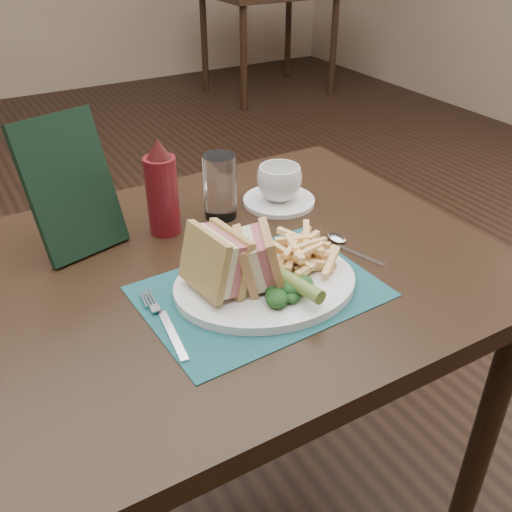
{
  "coord_description": "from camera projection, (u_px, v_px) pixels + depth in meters",
  "views": [
    {
      "loc": [
        -0.4,
        -1.26,
        1.29
      ],
      "look_at": [
        -0.0,
        -0.58,
        0.8
      ],
      "focal_mm": 40.0,
      "sensor_mm": 36.0,
      "label": 1
    }
  ],
  "objects": [
    {
      "name": "drinking_glass",
      "position": [
        220.0,
        187.0,
        1.11
      ],
      "size": [
        0.08,
        0.08,
        0.13
      ],
      "primitive_type": "cylinder",
      "rotation": [
        0.0,
        0.0,
        -0.22
      ],
      "color": "silver",
      "rests_on": "table_main"
    },
    {
      "name": "plate",
      "position": [
        265.0,
        284.0,
        0.93
      ],
      "size": [
        0.34,
        0.3,
        0.01
      ],
      "primitive_type": null,
      "rotation": [
        0.0,
        0.0,
        -0.21
      ],
      "color": "white",
      "rests_on": "placemat"
    },
    {
      "name": "fries_pile",
      "position": [
        301.0,
        247.0,
        0.95
      ],
      "size": [
        0.18,
        0.2,
        0.06
      ],
      "primitive_type": null,
      "color": "#FACB7D",
      "rests_on": "plate"
    },
    {
      "name": "table_bg_right",
      "position": [
        268.0,
        42.0,
        4.37
      ],
      "size": [
        0.9,
        0.75,
        0.75
      ],
      "primitive_type": null,
      "color": "black",
      "rests_on": "ground"
    },
    {
      "name": "sandwich_half_a",
      "position": [
        205.0,
        265.0,
        0.86
      ],
      "size": [
        0.09,
        0.12,
        0.11
      ],
      "primitive_type": null,
      "rotation": [
        0.0,
        0.24,
        0.13
      ],
      "color": "tan",
      "rests_on": "plate"
    },
    {
      "name": "coffee_cup",
      "position": [
        279.0,
        183.0,
        1.17
      ],
      "size": [
        0.13,
        0.13,
        0.07
      ],
      "primitive_type": "imported",
      "rotation": [
        0.0,
        0.0,
        0.98
      ],
      "color": "white",
      "rests_on": "saucer"
    },
    {
      "name": "sandwich_half_b",
      "position": [
        245.0,
        258.0,
        0.89
      ],
      "size": [
        0.11,
        0.12,
        0.1
      ],
      "primitive_type": null,
      "rotation": [
        0.0,
        -0.24,
        -0.41
      ],
      "color": "tan",
      "rests_on": "plate"
    },
    {
      "name": "ketchup_bottle",
      "position": [
        162.0,
        187.0,
        1.05
      ],
      "size": [
        0.08,
        0.08,
        0.19
      ],
      "primitive_type": null,
      "rotation": [
        0.0,
        0.0,
        -0.42
      ],
      "color": "#590F14",
      "rests_on": "table_main"
    },
    {
      "name": "placemat",
      "position": [
        260.0,
        292.0,
        0.92
      ],
      "size": [
        0.38,
        0.28,
        0.0
      ],
      "primitive_type": "cube",
      "rotation": [
        0.0,
        0.0,
        0.05
      ],
      "color": "#194B50",
      "rests_on": "table_main"
    },
    {
      "name": "fork",
      "position": [
        165.0,
        322.0,
        0.85
      ],
      "size": [
        0.05,
        0.17,
        0.01
      ],
      "primitive_type": null,
      "rotation": [
        0.0,
        0.0,
        -0.12
      ],
      "color": "silver",
      "rests_on": "placemat"
    },
    {
      "name": "saucer",
      "position": [
        279.0,
        201.0,
        1.2
      ],
      "size": [
        0.2,
        0.2,
        0.01
      ],
      "primitive_type": "cylinder",
      "rotation": [
        0.0,
        0.0,
        0.38
      ],
      "color": "white",
      "rests_on": "table_main"
    },
    {
      "name": "check_presenter",
      "position": [
        70.0,
        186.0,
        0.98
      ],
      "size": [
        0.17,
        0.13,
        0.24
      ],
      "primitive_type": "cube",
      "rotation": [
        -0.31,
        0.0,
        0.26
      ],
      "color": "black",
      "rests_on": "table_main"
    },
    {
      "name": "spoon",
      "position": [
        352.0,
        248.0,
        1.03
      ],
      "size": [
        0.08,
        0.15,
        0.01
      ],
      "primitive_type": null,
      "rotation": [
        0.0,
        0.0,
        0.3
      ],
      "color": "silver",
      "rests_on": "table_main"
    },
    {
      "name": "kale_garnish",
      "position": [
        284.0,
        290.0,
        0.88
      ],
      "size": [
        0.11,
        0.08,
        0.03
      ],
      "primitive_type": null,
      "color": "#143917",
      "rests_on": "plate"
    },
    {
      "name": "pickle_spear",
      "position": [
        293.0,
        282.0,
        0.88
      ],
      "size": [
        0.04,
        0.12,
        0.03
      ],
      "primitive_type": "cylinder",
      "rotation": [
        1.54,
        0.0,
        0.18
      ],
      "color": "#59752C",
      "rests_on": "plate"
    },
    {
      "name": "table_main",
      "position": [
        239.0,
        407.0,
        1.21
      ],
      "size": [
        0.9,
        0.75,
        0.75
      ],
      "primitive_type": null,
      "color": "black",
      "rests_on": "ground"
    },
    {
      "name": "floor",
      "position": [
        164.0,
        388.0,
        1.78
      ],
      "size": [
        7.0,
        7.0,
        0.0
      ],
      "primitive_type": "plane",
      "color": "black",
      "rests_on": "ground"
    }
  ]
}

